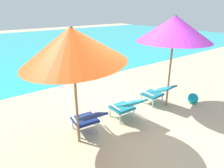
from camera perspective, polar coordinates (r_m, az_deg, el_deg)
name	(u,v)px	position (r m, az deg, el deg)	size (l,w,h in m)	color
ground_plane	(61,78)	(8.24, -14.42, 1.80)	(40.00, 40.00, 0.00)	#CCB78E
ocean_band	(12,47)	(15.90, -26.68, 9.40)	(40.00, 18.00, 0.01)	#28B2B7
lounge_chair_left	(88,118)	(4.38, -6.89, -9.66)	(0.64, 0.93, 0.68)	navy
lounge_chair_center	(126,106)	(4.87, 4.14, -6.17)	(0.57, 0.89, 0.68)	teal
lounge_chair_right	(157,92)	(5.75, 12.81, -2.25)	(0.58, 0.90, 0.68)	teal
beach_umbrella_left	(72,45)	(3.61, -11.25, 10.72)	(2.02, 1.98, 2.40)	olive
beach_umbrella_right	(174,29)	(5.38, 17.36, 14.81)	(2.32, 2.33, 2.45)	olive
beach_ball	(193,98)	(6.27, 22.07, -3.83)	(0.30, 0.30, 0.30)	#0A93AD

